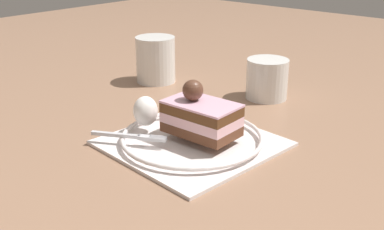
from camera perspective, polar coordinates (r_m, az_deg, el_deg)
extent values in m
plane|color=#906A51|center=(0.70, 0.95, -2.70)|extent=(2.40, 2.40, 0.00)
cube|color=white|center=(0.68, 0.00, -3.26)|extent=(0.23, 0.23, 0.01)
torus|color=white|center=(0.67, 0.00, -2.63)|extent=(0.22, 0.22, 0.01)
cube|color=brown|center=(0.68, 1.13, -1.63)|extent=(0.07, 0.11, 0.01)
cube|color=beige|center=(0.67, 1.14, -0.49)|extent=(0.07, 0.11, 0.01)
cube|color=#583319|center=(0.66, 1.15, 0.68)|extent=(0.07, 0.11, 0.01)
cube|color=#E5B0C8|center=(0.66, 1.15, 1.39)|extent=(0.07, 0.11, 0.00)
sphere|color=brown|center=(0.66, 0.31, 2.96)|extent=(0.03, 0.03, 0.03)
ellipsoid|color=white|center=(0.70, -5.64, 0.48)|extent=(0.04, 0.04, 0.04)
cube|color=silver|center=(0.67, -9.24, -2.37)|extent=(0.04, 0.07, 0.00)
cube|color=silver|center=(0.66, -5.86, -2.71)|extent=(0.02, 0.02, 0.00)
cube|color=silver|center=(0.65, -4.29, -3.04)|extent=(0.01, 0.02, 0.00)
cube|color=silver|center=(0.65, -4.21, -2.93)|extent=(0.01, 0.02, 0.00)
cube|color=silver|center=(0.66, -4.13, -2.81)|extent=(0.01, 0.02, 0.00)
cube|color=silver|center=(0.66, -4.04, -2.69)|extent=(0.01, 0.02, 0.00)
cylinder|color=white|center=(0.87, 9.05, 4.34)|extent=(0.08, 0.08, 0.07)
cylinder|color=#B7232D|center=(0.88, 8.98, 3.17)|extent=(0.07, 0.07, 0.03)
cylinder|color=white|center=(0.96, -4.42, 6.70)|extent=(0.08, 0.08, 0.09)
cylinder|color=beige|center=(0.96, -4.38, 5.40)|extent=(0.07, 0.07, 0.04)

